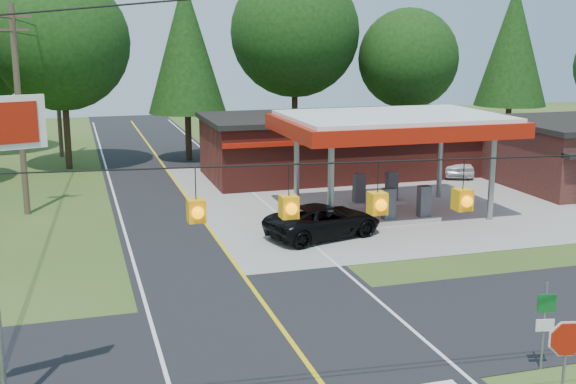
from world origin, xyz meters
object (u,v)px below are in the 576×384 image
object	(u,v)px
octagonal_stop_sign	(566,348)
gas_canopy	(392,127)
suv_car	(324,221)
sedan_car	(454,162)

from	to	relation	value
octagonal_stop_sign	gas_canopy	bearing A→B (deg)	76.69
suv_car	octagonal_stop_sign	distance (m)	16.06
gas_canopy	sedan_car	xyz separation A→B (m)	(8.00, 8.00, -3.48)
sedan_car	suv_car	bearing A→B (deg)	-119.25
gas_canopy	suv_car	distance (m)	6.47
suv_car	octagonal_stop_sign	bearing A→B (deg)	164.65
suv_car	sedan_car	world-z (taller)	sedan_car
gas_canopy	suv_car	size ratio (longest dim) A/B	2.04
gas_canopy	sedan_car	size ratio (longest dim) A/B	2.30
suv_car	gas_canopy	bearing A→B (deg)	-71.66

